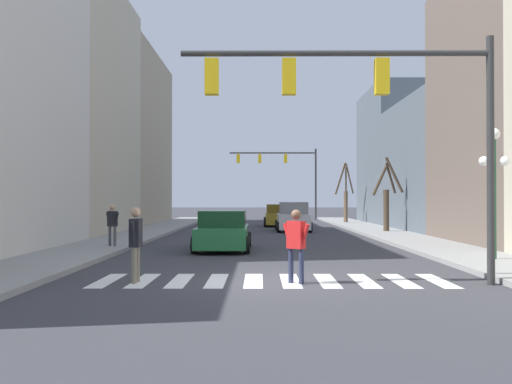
% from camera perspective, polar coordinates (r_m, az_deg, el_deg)
% --- Properties ---
extents(ground_plane, '(240.00, 240.00, 0.00)m').
position_cam_1_polar(ground_plane, '(14.59, 1.54, -8.56)').
color(ground_plane, '#38383D').
extents(building_row_left, '(6.00, 45.36, 13.95)m').
position_cam_1_polar(building_row_left, '(34.71, -18.08, 6.74)').
color(building_row_left, '#BCB299').
rests_on(building_row_left, ground_plane).
extents(building_row_right, '(6.00, 43.81, 12.06)m').
position_cam_1_polar(building_row_right, '(32.44, 21.16, 4.84)').
color(building_row_right, '#BCB299').
rests_on(building_row_right, ground_plane).
extents(crosswalk_stripes, '(8.55, 2.60, 0.01)m').
position_cam_1_polar(crosswalk_stripes, '(14.81, 1.52, -8.43)').
color(crosswalk_stripes, white).
rests_on(crosswalk_stripes, ground_plane).
extents(traffic_signal_near, '(7.34, 0.28, 5.82)m').
position_cam_1_polar(traffic_signal_near, '(14.43, 10.91, 8.69)').
color(traffic_signal_near, '#2D2D2D').
rests_on(traffic_signal_near, ground_plane).
extents(traffic_signal_far, '(8.35, 0.28, 6.80)m').
position_cam_1_polar(traffic_signal_far, '(57.52, 2.68, 2.46)').
color(traffic_signal_far, '#2D2D2D').
rests_on(traffic_signal_far, ground_plane).
extents(street_lamp_right_corner, '(0.95, 0.36, 4.04)m').
position_cam_1_polar(street_lamp_right_corner, '(19.89, 21.74, 2.33)').
color(street_lamp_right_corner, '#1E4C2D').
rests_on(street_lamp_right_corner, sidewalk_right).
extents(car_parked_left_mid, '(1.98, 4.20, 1.59)m').
position_cam_1_polar(car_parked_left_mid, '(43.48, 2.06, -2.29)').
color(car_parked_left_mid, '#A38423').
rests_on(car_parked_left_mid, ground_plane).
extents(car_at_intersection, '(2.11, 4.75, 1.79)m').
position_cam_1_polar(car_at_intersection, '(36.94, 3.54, -2.46)').
color(car_at_intersection, silver).
rests_on(car_at_intersection, ground_plane).
extents(car_parked_left_near, '(2.15, 4.81, 1.55)m').
position_cam_1_polar(car_parked_left_near, '(23.40, -3.15, -3.77)').
color(car_parked_left_near, '#236B38').
rests_on(car_parked_left_near, ground_plane).
extents(pedestrian_near_right_corner, '(0.65, 0.54, 1.75)m').
position_cam_1_polar(pedestrian_near_right_corner, '(14.24, 3.84, -4.57)').
color(pedestrian_near_right_corner, '#282D47').
rests_on(pedestrian_near_right_corner, ground_plane).
extents(pedestrian_waiting_at_curb, '(0.25, 0.78, 1.81)m').
position_cam_1_polar(pedestrian_waiting_at_curb, '(14.62, -11.39, -4.32)').
color(pedestrian_waiting_at_curb, '#7A705B').
rests_on(pedestrian_waiting_at_curb, ground_plane).
extents(pedestrian_on_right_sidewalk, '(0.63, 0.45, 1.62)m').
position_cam_1_polar(pedestrian_on_right_sidewalk, '(24.19, -13.52, -2.75)').
color(pedestrian_on_right_sidewalk, '#4C4C51').
rests_on(pedestrian_on_right_sidewalk, sidewalk_left).
extents(street_tree_right_far, '(1.81, 0.71, 4.26)m').
position_cam_1_polar(street_tree_right_far, '(35.12, 12.36, -0.63)').
color(street_tree_right_far, '#473828').
rests_on(street_tree_right_far, sidewalk_right).
extents(street_tree_right_near, '(1.56, 1.81, 4.73)m').
position_cam_1_polar(street_tree_right_near, '(47.90, 8.49, -0.35)').
color(street_tree_right_near, brown).
rests_on(street_tree_right_near, sidewalk_right).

